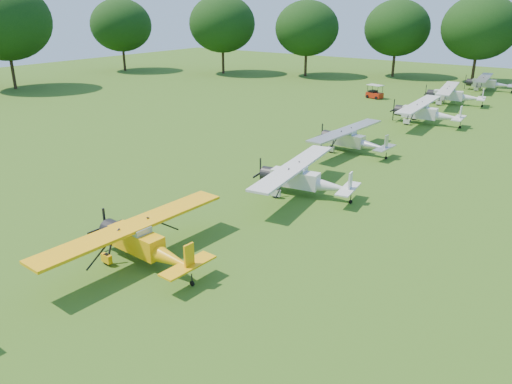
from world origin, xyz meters
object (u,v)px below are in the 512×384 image
(aircraft_2, at_px, (143,240))
(aircraft_6, at_px, (453,94))
(aircraft_7, at_px, (488,82))
(aircraft_4, at_px, (352,139))
(aircraft_3, at_px, (302,177))
(aircraft_5, at_px, (425,111))
(golf_cart, at_px, (374,94))

(aircraft_2, relative_size, aircraft_6, 0.94)
(aircraft_7, bearing_deg, aircraft_2, -97.60)
(aircraft_4, xyz_separation_m, aircraft_6, (0.74, 25.98, 0.11))
(aircraft_3, height_order, aircraft_4, aircraft_3)
(aircraft_2, relative_size, aircraft_4, 1.03)
(aircraft_3, bearing_deg, aircraft_6, 82.93)
(aircraft_5, bearing_deg, aircraft_4, -99.49)
(aircraft_2, distance_m, golf_cart, 48.18)
(aircraft_2, distance_m, aircraft_7, 62.19)
(aircraft_7, bearing_deg, golf_cart, -131.26)
(aircraft_2, height_order, aircraft_3, aircraft_3)
(aircraft_4, bearing_deg, golf_cart, 112.71)
(aircraft_7, distance_m, golf_cart, 18.12)
(aircraft_2, xyz_separation_m, aircraft_5, (1.07, 36.64, 0.11))
(aircraft_6, relative_size, golf_cart, 4.93)
(aircraft_2, relative_size, aircraft_3, 0.99)
(aircraft_2, bearing_deg, aircraft_5, 91.29)
(aircraft_7, bearing_deg, aircraft_3, -96.32)
(aircraft_7, bearing_deg, aircraft_4, -98.91)
(aircraft_2, relative_size, golf_cart, 4.63)
(aircraft_5, height_order, golf_cart, aircraft_5)
(aircraft_5, bearing_deg, aircraft_7, 85.90)
(aircraft_3, xyz_separation_m, aircraft_5, (-0.31, 24.52, 0.10))
(aircraft_5, bearing_deg, aircraft_3, -92.67)
(aircraft_4, height_order, aircraft_7, aircraft_7)
(aircraft_4, bearing_deg, aircraft_6, 91.68)
(aircraft_5, height_order, aircraft_7, aircraft_5)
(golf_cart, bearing_deg, aircraft_3, -60.75)
(aircraft_6, relative_size, aircraft_7, 1.07)
(aircraft_5, bearing_deg, golf_cart, 129.85)
(aircraft_6, bearing_deg, aircraft_5, -96.12)
(aircraft_2, xyz_separation_m, aircraft_6, (0.35, 48.91, 0.08))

